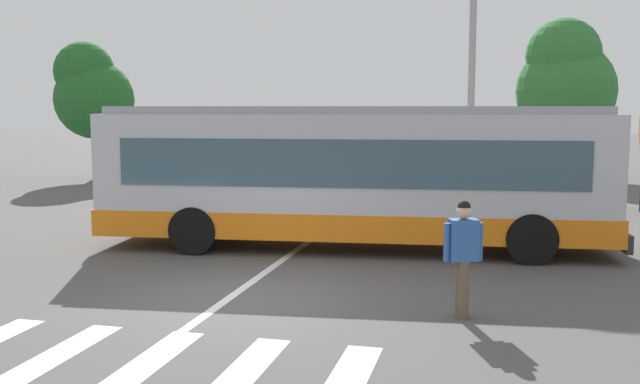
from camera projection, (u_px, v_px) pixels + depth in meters
The scene contains 12 objects.
ground_plane at pixel (244, 299), 11.43m from camera, with size 160.00×160.00×0.00m, color #514F4C.
city_transit_bus at pixel (353, 175), 15.43m from camera, with size 11.05×3.62×3.06m.
pedestrian_crossing_street at pixel (463, 252), 10.28m from camera, with size 0.55×0.39×1.72m.
parked_car_champagne at pixel (232, 167), 27.62m from camera, with size 2.25×4.66×1.35m.
parked_car_black at pixel (299, 169), 26.66m from camera, with size 2.05×4.59×1.35m.
parked_car_red at pixel (373, 171), 25.87m from camera, with size 2.01×4.57×1.35m.
parked_car_silver at pixel (449, 172), 25.23m from camera, with size 2.19×4.64×1.35m.
twin_arm_street_lamp at pixel (473, 26), 20.38m from camera, with size 4.72×0.32×8.60m.
background_tree_left at pixel (91, 92), 29.99m from camera, with size 3.30×3.30×5.76m.
background_tree_right at pixel (565, 80), 30.52m from camera, with size 4.19×4.19×6.79m.
crosswalk_painted_stripes at pixel (80, 372), 8.24m from camera, with size 6.52×3.33×0.01m.
lane_center_line at pixel (268, 270), 13.41m from camera, with size 0.16×24.00×0.01m, color silver.
Camera 1 is at (3.84, -10.54, 3.03)m, focal length 40.26 mm.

